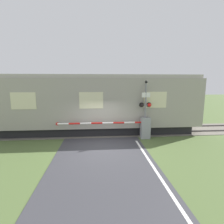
% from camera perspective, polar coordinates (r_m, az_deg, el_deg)
% --- Properties ---
extents(ground_plane, '(80.00, 80.00, 0.00)m').
position_cam_1_polar(ground_plane, '(9.95, -3.19, -11.69)').
color(ground_plane, '#4C6033').
extents(track_bed, '(36.00, 3.20, 0.13)m').
position_cam_1_polar(track_bed, '(13.12, -3.58, -6.24)').
color(track_bed, '#666056').
rests_on(track_bed, ground_plane).
extents(train, '(15.13, 3.00, 4.13)m').
position_cam_1_polar(train, '(12.71, -6.51, 2.80)').
color(train, black).
rests_on(train, ground_plane).
extents(crossing_barrier, '(5.98, 0.44, 1.40)m').
position_cam_1_polar(crossing_barrier, '(11.46, 8.71, -4.89)').
color(crossing_barrier, gray).
rests_on(crossing_barrier, ground_plane).
extents(signal_post, '(0.78, 0.26, 3.73)m').
position_cam_1_polar(signal_post, '(11.33, 10.89, 1.89)').
color(signal_post, gray).
rests_on(signal_post, ground_plane).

